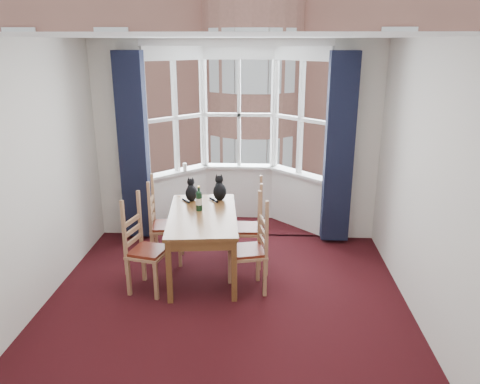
# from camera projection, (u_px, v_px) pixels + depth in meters

# --- Properties ---
(floor) EXTENTS (4.50, 4.50, 0.00)m
(floor) POSITION_uv_depth(u_px,v_px,m) (224.00, 318.00, 4.89)
(floor) COLOR black
(floor) RESTS_ON ground
(ceiling) EXTENTS (4.50, 4.50, 0.00)m
(ceiling) POSITION_uv_depth(u_px,v_px,m) (220.00, 36.00, 4.03)
(ceiling) COLOR white
(ceiling) RESTS_ON floor
(wall_left) EXTENTS (0.00, 4.50, 4.50)m
(wall_left) POSITION_uv_depth(u_px,v_px,m) (18.00, 188.00, 4.56)
(wall_left) COLOR silver
(wall_left) RESTS_ON floor
(wall_right) EXTENTS (0.00, 4.50, 4.50)m
(wall_right) POSITION_uv_depth(u_px,v_px,m) (435.00, 194.00, 4.36)
(wall_right) COLOR silver
(wall_right) RESTS_ON floor
(wall_near) EXTENTS (4.00, 0.00, 4.00)m
(wall_near) POSITION_uv_depth(u_px,v_px,m) (182.00, 329.00, 2.33)
(wall_near) COLOR silver
(wall_near) RESTS_ON floor
(wall_back_pier_left) EXTENTS (0.70, 0.12, 2.80)m
(wall_back_pier_left) POSITION_uv_depth(u_px,v_px,m) (121.00, 141.00, 6.68)
(wall_back_pier_left) COLOR silver
(wall_back_pier_left) RESTS_ON floor
(wall_back_pier_right) EXTENTS (0.70, 0.12, 2.80)m
(wall_back_pier_right) POSITION_uv_depth(u_px,v_px,m) (354.00, 143.00, 6.52)
(wall_back_pier_right) COLOR silver
(wall_back_pier_right) RESTS_ON floor
(bay_window) EXTENTS (2.76, 0.94, 2.80)m
(bay_window) POSITION_uv_depth(u_px,v_px,m) (238.00, 135.00, 7.08)
(bay_window) COLOR white
(bay_window) RESTS_ON floor
(curtain_left) EXTENTS (0.38, 0.22, 2.60)m
(curtain_left) POSITION_uv_depth(u_px,v_px,m) (134.00, 147.00, 6.52)
(curtain_left) COLOR black
(curtain_left) RESTS_ON floor
(curtain_right) EXTENTS (0.38, 0.22, 2.60)m
(curtain_right) POSITION_uv_depth(u_px,v_px,m) (339.00, 150.00, 6.37)
(curtain_right) COLOR black
(curtain_right) RESTS_ON floor
(dining_table) EXTENTS (0.96, 1.58, 0.77)m
(dining_table) POSITION_uv_depth(u_px,v_px,m) (203.00, 221.00, 5.67)
(dining_table) COLOR brown
(dining_table) RESTS_ON floor
(chair_left_near) EXTENTS (0.49, 0.50, 0.92)m
(chair_left_near) POSITION_uv_depth(u_px,v_px,m) (141.00, 251.00, 5.34)
(chair_left_near) COLOR #A67650
(chair_left_near) RESTS_ON floor
(chair_left_far) EXTENTS (0.44, 0.46, 0.92)m
(chair_left_far) POSITION_uv_depth(u_px,v_px,m) (160.00, 227.00, 6.03)
(chair_left_far) COLOR #A67650
(chair_left_far) RESTS_ON floor
(chair_right_near) EXTENTS (0.49, 0.50, 0.92)m
(chair_right_near) POSITION_uv_depth(u_px,v_px,m) (255.00, 252.00, 5.33)
(chair_right_near) COLOR #A67650
(chair_right_near) RESTS_ON floor
(chair_right_far) EXTENTS (0.41, 0.43, 0.92)m
(chair_right_far) POSITION_uv_depth(u_px,v_px,m) (254.00, 230.00, 5.96)
(chair_right_far) COLOR #A67650
(chair_right_far) RESTS_ON floor
(cat_left) EXTENTS (0.20, 0.25, 0.30)m
(cat_left) POSITION_uv_depth(u_px,v_px,m) (191.00, 192.00, 6.09)
(cat_left) COLOR black
(cat_left) RESTS_ON dining_table
(cat_right) EXTENTS (0.21, 0.27, 0.34)m
(cat_right) POSITION_uv_depth(u_px,v_px,m) (220.00, 190.00, 6.12)
(cat_right) COLOR black
(cat_right) RESTS_ON dining_table
(wine_bottle) EXTENTS (0.08, 0.08, 0.31)m
(wine_bottle) POSITION_uv_depth(u_px,v_px,m) (199.00, 200.00, 5.72)
(wine_bottle) COLOR black
(wine_bottle) RESTS_ON dining_table
(candle_tall) EXTENTS (0.06, 0.06, 0.12)m
(candle_tall) POSITION_uv_depth(u_px,v_px,m) (185.00, 167.00, 7.12)
(candle_tall) COLOR white
(candle_tall) RESTS_ON bay_window
(street) EXTENTS (80.00, 80.00, 0.00)m
(street) POSITION_uv_depth(u_px,v_px,m) (259.00, 156.00, 37.38)
(street) COLOR #333335
(street) RESTS_ON ground
(tenement_building) EXTENTS (18.40, 7.80, 15.20)m
(tenement_building) POSITION_uv_depth(u_px,v_px,m) (255.00, 73.00, 17.71)
(tenement_building) COLOR #A96957
(tenement_building) RESTS_ON street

